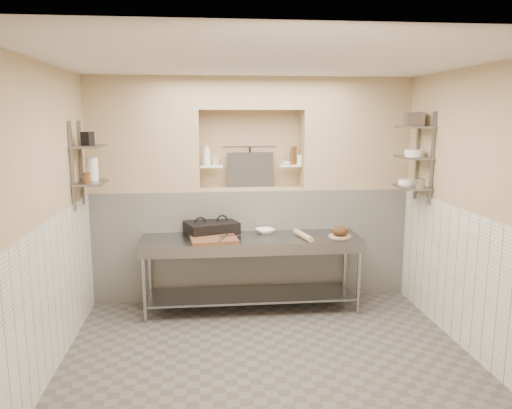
{
  "coord_description": "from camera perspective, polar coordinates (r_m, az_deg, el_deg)",
  "views": [
    {
      "loc": [
        -0.59,
        -4.55,
        2.32
      ],
      "look_at": [
        -0.02,
        0.9,
        1.35
      ],
      "focal_mm": 35.0,
      "sensor_mm": 36.0,
      "label": 1
    }
  ],
  "objects": [
    {
      "name": "basket_right",
      "position": [
        6.14,
        17.61,
        9.29
      ],
      "size": [
        0.25,
        0.28,
        0.15
      ],
      "primitive_type": "cube",
      "rotation": [
        0.0,
        0.0,
        -0.23
      ],
      "color": "gray",
      "rests_on": "wall_shelf_right_upper"
    },
    {
      "name": "ceiling",
      "position": [
        4.62,
        1.51,
        16.62
      ],
      "size": [
        4.0,
        3.9,
        0.1
      ],
      "primitive_type": "cube",
      "color": "silver",
      "rests_on": "ground"
    },
    {
      "name": "canister_right",
      "position": [
        5.96,
        18.2,
        2.28
      ],
      "size": [
        0.11,
        0.11,
        0.11
      ],
      "primitive_type": "cylinder",
      "color": "gray",
      "rests_on": "wall_shelf_right_lower"
    },
    {
      "name": "shelf_rail_left_b",
      "position": [
        5.6,
        -20.27,
        4.09
      ],
      "size": [
        0.03,
        0.03,
        0.95
      ],
      "primitive_type": "cube",
      "color": "slate",
      "rests_on": "wall_left"
    },
    {
      "name": "wall_back",
      "position": [
        6.64,
        -0.78,
        2.07
      ],
      "size": [
        4.0,
        0.1,
        2.8
      ],
      "primitive_type": "cube",
      "color": "tan",
      "rests_on": "ground"
    },
    {
      "name": "knife_blade",
      "position": [
        5.83,
        -2.93,
        -3.58
      ],
      "size": [
        0.29,
        0.09,
        0.01
      ],
      "primitive_type": "cube",
      "rotation": [
        0.0,
        0.0,
        0.21
      ],
      "color": "gray",
      "rests_on": "cutting_board"
    },
    {
      "name": "hanging_steel",
      "position": [
        6.5,
        -0.7,
        5.27
      ],
      "size": [
        0.02,
        0.02,
        0.3
      ],
      "primitive_type": "cylinder",
      "color": "black",
      "rests_on": "utensil_rail"
    },
    {
      "name": "panini_press",
      "position": [
        6.08,
        -5.12,
        -2.73
      ],
      "size": [
        0.7,
        0.6,
        0.16
      ],
      "rotation": [
        0.0,
        0.0,
        0.33
      ],
      "color": "black",
      "rests_on": "prep_table"
    },
    {
      "name": "wall_shelf_right_mid",
      "position": [
        6.12,
        17.54,
        5.17
      ],
      "size": [
        0.3,
        0.5,
        0.02
      ],
      "primitive_type": "cube",
      "color": "slate",
      "rests_on": "wall_right"
    },
    {
      "name": "bowl_alcove",
      "position": [
        6.41,
        3.51,
        4.75
      ],
      "size": [
        0.14,
        0.14,
        0.04
      ],
      "primitive_type": "imported",
      "rotation": [
        0.0,
        0.0,
        0.18
      ],
      "color": "white",
      "rests_on": "alcove_shelf_right"
    },
    {
      "name": "backwall_header",
      "position": [
        6.34,
        -0.59,
        12.57
      ],
      "size": [
        1.3,
        0.4,
        0.4
      ],
      "primitive_type": "cube",
      "color": "tan",
      "rests_on": "backwall_lower"
    },
    {
      "name": "utensil_rail",
      "position": [
        6.51,
        -0.72,
        6.77
      ],
      "size": [
        0.7,
        0.02,
        0.02
      ],
      "primitive_type": "cylinder",
      "rotation": [
        0.0,
        1.57,
        0.0
      ],
      "color": "gray",
      "rests_on": "wall_back"
    },
    {
      "name": "backwall_pillar_left",
      "position": [
        6.35,
        -12.69,
        7.81
      ],
      "size": [
        1.35,
        0.4,
        1.4
      ],
      "primitive_type": "cube",
      "color": "tan",
      "rests_on": "backwall_lower"
    },
    {
      "name": "wall_shelf_right_upper",
      "position": [
        6.11,
        17.71,
        8.44
      ],
      "size": [
        0.3,
        0.5,
        0.03
      ],
      "primitive_type": "cube",
      "color": "slate",
      "rests_on": "wall_right"
    },
    {
      "name": "alcove_shelf_right",
      "position": [
        6.43,
        3.88,
        4.47
      ],
      "size": [
        0.28,
        0.16,
        0.02
      ],
      "primitive_type": "cube",
      "color": "white",
      "rests_on": "backwall_lower"
    },
    {
      "name": "mixing_bowl",
      "position": [
        6.15,
        1.04,
        -3.04
      ],
      "size": [
        0.28,
        0.28,
        0.06
      ],
      "primitive_type": "imported",
      "rotation": [
        0.0,
        0.0,
        0.29
      ],
      "color": "white",
      "rests_on": "prep_table"
    },
    {
      "name": "bread_board",
      "position": [
        6.06,
        9.56,
        -3.58
      ],
      "size": [
        0.27,
        0.27,
        0.02
      ],
      "primitive_type": "cylinder",
      "color": "tan",
      "rests_on": "prep_table"
    },
    {
      "name": "wall_shelf_left_upper",
      "position": [
        5.75,
        -18.59,
        6.32
      ],
      "size": [
        0.3,
        0.5,
        0.03
      ],
      "primitive_type": "cube",
      "color": "slate",
      "rests_on": "wall_left"
    },
    {
      "name": "floor",
      "position": [
        5.17,
        1.35,
        -17.27
      ],
      "size": [
        4.0,
        3.9,
        0.1
      ],
      "primitive_type": "cube",
      "color": "#47433F",
      "rests_on": "ground"
    },
    {
      "name": "wainscot_right",
      "position": [
        5.48,
        22.73,
        -7.97
      ],
      "size": [
        0.02,
        3.9,
        1.4
      ],
      "primitive_type": "cube",
      "color": "white",
      "rests_on": "floor"
    },
    {
      "name": "bread_loaf",
      "position": [
        6.05,
        9.58,
        -2.98
      ],
      "size": [
        0.19,
        0.19,
        0.12
      ],
      "primitive_type": "ellipsoid",
      "color": "#4C2D19",
      "rests_on": "bread_board"
    },
    {
      "name": "tongs",
      "position": [
        5.69,
        -3.79,
        -3.83
      ],
      "size": [
        0.13,
        0.28,
        0.03
      ],
      "primitive_type": "cylinder",
      "rotation": [
        1.57,
        0.0,
        -0.37
      ],
      "color": "gray",
      "rests_on": "cutting_board"
    },
    {
      "name": "jar_left",
      "position": [
        5.61,
        -18.79,
        2.88
      ],
      "size": [
        0.08,
        0.08,
        0.12
      ],
      "primitive_type": "cylinder",
      "color": "#54351A",
      "rests_on": "wall_shelf_left_lower"
    },
    {
      "name": "condiment_a",
      "position": [
        6.44,
        4.38,
        5.64
      ],
      "size": [
        0.06,
        0.06,
        0.23
      ],
      "primitive_type": "cylinder",
      "color": "#54351A",
      "rests_on": "alcove_shelf_right"
    },
    {
      "name": "shelf_rail_left_a",
      "position": [
        5.99,
        -19.34,
        4.49
      ],
      "size": [
        0.03,
        0.03,
        0.95
      ],
      "primitive_type": "cube",
      "color": "slate",
      "rests_on": "wall_left"
    },
    {
      "name": "wall_front",
      "position": [
        2.78,
        6.77,
        -9.38
      ],
      "size": [
        4.0,
        0.1,
        2.8
      ],
      "primitive_type": "cube",
      "color": "tan",
      "rests_on": "ground"
    },
    {
      "name": "alcove_shelf_left",
      "position": [
        6.33,
        -5.1,
        4.38
      ],
      "size": [
        0.28,
        0.16,
        0.02
      ],
      "primitive_type": "cube",
      "color": "white",
      "rests_on": "backwall_lower"
    },
    {
      "name": "wall_left",
      "position": [
        4.87,
        -23.27,
        -1.68
      ],
      "size": [
        0.1,
        3.9,
        2.8
      ],
      "primitive_type": "cube",
      "color": "tan",
      "rests_on": "ground"
    },
    {
      "name": "cutting_board",
      "position": [
        5.74,
        -4.81,
        -4.08
      ],
      "size": [
        0.56,
        0.42,
        0.05
      ],
      "primitive_type": "cube",
      "rotation": [
        0.0,
        0.0,
        0.11
      ],
      "color": "brown",
      "rests_on": "prep_table"
    },
    {
      "name": "rolling_pin",
      "position": [
        5.92,
        5.41,
        -3.54
      ],
      "size": [
        0.16,
        0.45,
        0.07
      ],
      "primitive_type": "cylinder",
      "rotation": [
        1.57,
        0.0,
        0.21
      ],
      "color": "tan",
      "rests_on": "prep_table"
    },
    {
      "name": "wall_right",
      "position": [
        5.34,
        23.8,
        -0.74
      ],
      "size": [
        0.1,
        3.9,
        2.8
      ],
      "primitive_type": "cube",
      "color": "tan",
      "rests_on": "ground"
    },
    {
      "name": "backwall_lower",
      "position": [
        6.53,
        -0.56,
        -4.32
      ],
      "size": [
        4.0,
        0.4,
        1.4
      ],
      "primitive_type": "cube",
      "color": "white",
      "rests_on": "floor"
    },
    {
      "name": "jar_alcove",
      "position": [
        6.36,
        -4.67,
        5.02
      ],
      "size": [
        0.07,
        0.07,
        0.11
      ],
      "primitive_type": "cube",
      "color": "tan",
      "rests_on": "alcove_shelf_left"
    },
    {
      "name": "condiment_c",
      "position": [
        6.43,
        5.0,
        5.14
      ],
      "size": [
        0.07,
        0.07,
        0.13
      ],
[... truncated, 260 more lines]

